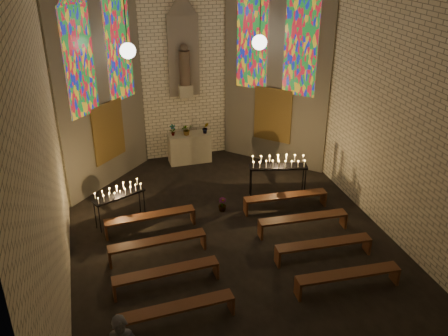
{
  "coord_description": "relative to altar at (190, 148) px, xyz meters",
  "views": [
    {
      "loc": [
        -3.13,
        -9.66,
        7.36
      ],
      "look_at": [
        -0.14,
        0.73,
        2.0
      ],
      "focal_mm": 40.0,
      "sensor_mm": 36.0,
      "label": 1
    }
  ],
  "objects": [
    {
      "name": "pew_right_0",
      "position": [
        1.92,
        -3.84,
        -0.13
      ],
      "size": [
        2.39,
        0.46,
        0.46
      ],
      "rotation": [
        0.0,
        0.0,
        -0.05
      ],
      "color": "#4F2A16",
      "rests_on": "ground"
    },
    {
      "name": "pew_right_1",
      "position": [
        1.92,
        -5.04,
        -0.13
      ],
      "size": [
        2.39,
        0.46,
        0.46
      ],
      "rotation": [
        0.0,
        0.0,
        -0.05
      ],
      "color": "#4F2A16",
      "rests_on": "ground"
    },
    {
      "name": "room",
      "position": [
        -0.0,
        -2.08,
        3.22
      ],
      "size": [
        8.22,
        12.43,
        7.0
      ],
      "color": "#F3E9CB",
      "rests_on": "ground"
    },
    {
      "name": "pew_left_1",
      "position": [
        -1.92,
        -5.04,
        -0.13
      ],
      "size": [
        2.39,
        0.46,
        0.46
      ],
      "rotation": [
        0.0,
        0.0,
        0.05
      ],
      "color": "#4F2A16",
      "rests_on": "ground"
    },
    {
      "name": "aisle_flower_pot",
      "position": [
        0.17,
        -3.45,
        -0.3
      ],
      "size": [
        0.23,
        0.23,
        0.4
      ],
      "primitive_type": "imported",
      "rotation": [
        0.0,
        0.0,
        0.0
      ],
      "color": "#4C723F",
      "rests_on": "ground"
    },
    {
      "name": "flower_vase_right",
      "position": [
        0.55,
        -0.09,
        0.69
      ],
      "size": [
        0.22,
        0.19,
        0.39
      ],
      "primitive_type": "imported",
      "rotation": [
        0.0,
        0.0,
        -0.07
      ],
      "color": "#4C723F",
      "rests_on": "altar"
    },
    {
      "name": "pew_left_3",
      "position": [
        -1.92,
        -7.44,
        -0.13
      ],
      "size": [
        2.39,
        0.46,
        0.46
      ],
      "rotation": [
        0.0,
        0.0,
        0.05
      ],
      "color": "#4F2A16",
      "rests_on": "ground"
    },
    {
      "name": "altar",
      "position": [
        0.0,
        0.0,
        0.0
      ],
      "size": [
        1.4,
        0.6,
        1.0
      ],
      "primitive_type": "cube",
      "color": "#B9B497",
      "rests_on": "ground"
    },
    {
      "name": "pew_right_2",
      "position": [
        1.92,
        -6.24,
        -0.13
      ],
      "size": [
        2.39,
        0.46,
        0.46
      ],
      "rotation": [
        0.0,
        0.0,
        -0.05
      ],
      "color": "#4F2A16",
      "rests_on": "ground"
    },
    {
      "name": "pew_left_0",
      "position": [
        -1.92,
        -3.84,
        -0.13
      ],
      "size": [
        2.39,
        0.46,
        0.46
      ],
      "rotation": [
        0.0,
        0.0,
        0.05
      ],
      "color": "#4F2A16",
      "rests_on": "ground"
    },
    {
      "name": "floor",
      "position": [
        0.0,
        -5.45,
        -0.5
      ],
      "size": [
        12.0,
        12.0,
        0.0
      ],
      "primitive_type": "plane",
      "color": "black",
      "rests_on": "ground"
    },
    {
      "name": "votive_stand_left",
      "position": [
        -2.63,
        -3.25,
        0.4
      ],
      "size": [
        1.44,
        0.86,
        1.04
      ],
      "rotation": [
        0.0,
        0.0,
        0.39
      ],
      "color": "black",
      "rests_on": "ground"
    },
    {
      "name": "flower_vase_left",
      "position": [
        -0.54,
        0.02,
        0.7
      ],
      "size": [
        0.23,
        0.18,
        0.39
      ],
      "primitive_type": "imported",
      "rotation": [
        0.0,
        0.0,
        0.23
      ],
      "color": "#4C723F",
      "rests_on": "altar"
    },
    {
      "name": "votive_stand_right",
      "position": [
        1.97,
        -3.07,
        0.56
      ],
      "size": [
        1.73,
        0.78,
        1.24
      ],
      "rotation": [
        0.0,
        0.0,
        -0.23
      ],
      "color": "black",
      "rests_on": "ground"
    },
    {
      "name": "pew_left_2",
      "position": [
        -1.92,
        -6.24,
        -0.13
      ],
      "size": [
        2.39,
        0.46,
        0.46
      ],
      "rotation": [
        0.0,
        0.0,
        0.05
      ],
      "color": "#4F2A16",
      "rests_on": "ground"
    },
    {
      "name": "pew_right_3",
      "position": [
        1.92,
        -7.44,
        -0.13
      ],
      "size": [
        2.39,
        0.46,
        0.46
      ],
      "rotation": [
        0.0,
        0.0,
        -0.05
      ],
      "color": "#4F2A16",
      "rests_on": "ground"
    },
    {
      "name": "flower_vase_center",
      "position": [
        -0.08,
        -0.05,
        0.69
      ],
      "size": [
        0.36,
        0.31,
        0.38
      ],
      "primitive_type": "imported",
      "rotation": [
        0.0,
        0.0,
        0.05
      ],
      "color": "#4C723F",
      "rests_on": "altar"
    }
  ]
}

